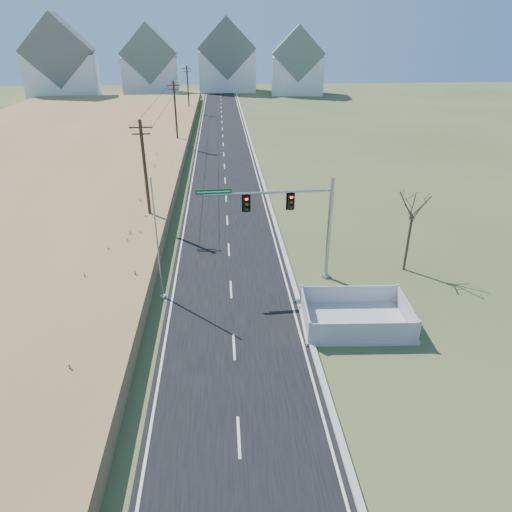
{
  "coord_description": "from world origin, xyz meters",
  "views": [
    {
      "loc": [
        -0.32,
        -21.57,
        15.15
      ],
      "look_at": [
        1.48,
        2.03,
        3.4
      ],
      "focal_mm": 32.0,
      "sensor_mm": 36.0,
      "label": 1
    }
  ],
  "objects_px": {
    "flagpole": "(158,253)",
    "fence_enclosure": "(355,320)",
    "traffic_signal_mast": "(302,219)",
    "bare_tree": "(414,205)",
    "open_sign": "(347,332)"
  },
  "relations": [
    {
      "from": "bare_tree",
      "to": "traffic_signal_mast",
      "type": "bearing_deg",
      "value": -174.32
    },
    {
      "from": "traffic_signal_mast",
      "to": "fence_enclosure",
      "type": "bearing_deg",
      "value": -69.69
    },
    {
      "from": "traffic_signal_mast",
      "to": "flagpole",
      "type": "relative_size",
      "value": 1.12
    },
    {
      "from": "open_sign",
      "to": "bare_tree",
      "type": "xyz_separation_m",
      "value": [
        6.01,
        7.46,
        4.52
      ]
    },
    {
      "from": "traffic_signal_mast",
      "to": "flagpole",
      "type": "height_order",
      "value": "flagpole"
    },
    {
      "from": "traffic_signal_mast",
      "to": "open_sign",
      "type": "distance_m",
      "value": 7.96
    },
    {
      "from": "traffic_signal_mast",
      "to": "bare_tree",
      "type": "height_order",
      "value": "traffic_signal_mast"
    },
    {
      "from": "traffic_signal_mast",
      "to": "bare_tree",
      "type": "bearing_deg",
      "value": 2.97
    },
    {
      "from": "flagpole",
      "to": "open_sign",
      "type": "bearing_deg",
      "value": -25.04
    },
    {
      "from": "fence_enclosure",
      "to": "flagpole",
      "type": "relative_size",
      "value": 0.81
    },
    {
      "from": "traffic_signal_mast",
      "to": "flagpole",
      "type": "distance_m",
      "value": 9.2
    },
    {
      "from": "open_sign",
      "to": "flagpole",
      "type": "height_order",
      "value": "flagpole"
    },
    {
      "from": "open_sign",
      "to": "bare_tree",
      "type": "bearing_deg",
      "value": 83.56
    },
    {
      "from": "flagpole",
      "to": "fence_enclosure",
      "type": "bearing_deg",
      "value": -18.41
    },
    {
      "from": "open_sign",
      "to": "flagpole",
      "type": "xyz_separation_m",
      "value": [
        -10.53,
        4.92,
        2.81
      ]
    }
  ]
}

